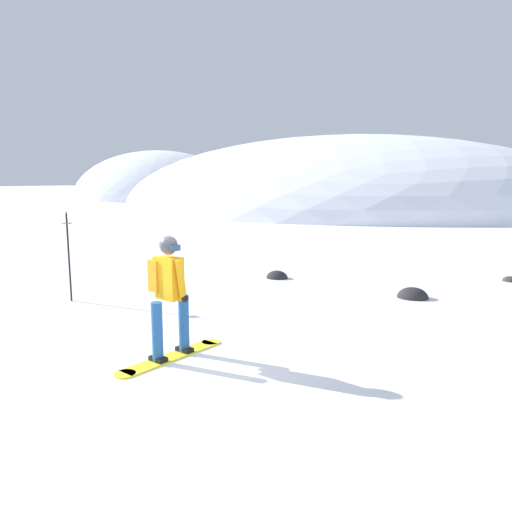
% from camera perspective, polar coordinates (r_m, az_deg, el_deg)
% --- Properties ---
extents(ground_plane, '(300.00, 300.00, 0.00)m').
position_cam_1_polar(ground_plane, '(6.78, -11.00, -12.41)').
color(ground_plane, white).
extents(ridge_peak_main, '(40.30, 36.27, 12.44)m').
position_cam_1_polar(ridge_peak_main, '(44.41, 10.74, 5.72)').
color(ridge_peak_main, white).
rests_on(ridge_peak_main, ground).
extents(ridge_peak_far, '(21.78, 19.60, 12.14)m').
position_cam_1_polar(ridge_peak_far, '(62.99, -11.39, 6.64)').
color(ridge_peak_far, white).
rests_on(ridge_peak_far, ground).
extents(snowboarder_main, '(0.71, 1.78, 1.71)m').
position_cam_1_polar(snowboarder_main, '(6.72, -10.34, -4.36)').
color(snowboarder_main, yellow).
rests_on(snowboarder_main, ground).
extents(piste_marker_near, '(0.20, 0.20, 1.86)m').
position_cam_1_polar(piste_marker_near, '(10.40, -21.34, 0.70)').
color(piste_marker_near, black).
rests_on(piste_marker_near, ground).
extents(rock_dark, '(0.55, 0.47, 0.39)m').
position_cam_1_polar(rock_dark, '(12.15, 2.51, -2.64)').
color(rock_dark, '#282628').
rests_on(rock_dark, ground).
extents(rock_mid, '(0.64, 0.55, 0.45)m').
position_cam_1_polar(rock_mid, '(10.67, 18.07, -4.74)').
color(rock_mid, '#282628').
rests_on(rock_mid, ground).
extents(rock_small, '(0.36, 0.31, 0.25)m').
position_cam_1_polar(rock_small, '(13.31, 27.89, -2.66)').
color(rock_small, '#383333').
rests_on(rock_small, ground).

